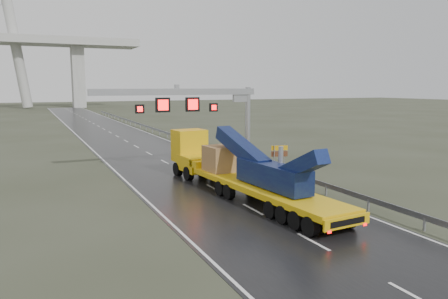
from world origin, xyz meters
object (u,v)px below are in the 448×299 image
heavy_haul_truck (230,166)px  exit_sign_pair (279,154)px  striped_barrier (231,156)px  sign_gantry (200,105)px

heavy_haul_truck → exit_sign_pair: 7.54m
heavy_haul_truck → striped_barrier: bearing=59.6°
heavy_haul_truck → exit_sign_pair: bearing=27.0°
sign_gantry → heavy_haul_truck: sign_gantry is taller
sign_gantry → exit_sign_pair: 8.27m
striped_barrier → heavy_haul_truck: bearing=-91.0°
exit_sign_pair → striped_barrier: size_ratio=2.03×
exit_sign_pair → striped_barrier: 7.01m
sign_gantry → striped_barrier: bearing=22.9°
sign_gantry → striped_barrier: sign_gantry is taller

